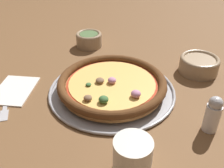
{
  "coord_description": "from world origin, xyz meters",
  "views": [
    {
      "loc": [
        0.63,
        0.15,
        0.46
      ],
      "look_at": [
        0.0,
        0.0,
        0.03
      ],
      "focal_mm": 42.0,
      "sensor_mm": 36.0,
      "label": 1
    }
  ],
  "objects": [
    {
      "name": "pepper_shaker",
      "position": [
        0.1,
        0.28,
        0.05
      ],
      "size": [
        0.04,
        0.04,
        0.1
      ],
      "color": "silver",
      "rests_on": "ground_plane"
    },
    {
      "name": "pizza",
      "position": [
        0.0,
        0.0,
        0.03
      ],
      "size": [
        0.33,
        0.33,
        0.04
      ],
      "color": "#BC7F42",
      "rests_on": "pizza_tray"
    },
    {
      "name": "fork",
      "position": [
        0.12,
        -0.29,
        0.0
      ],
      "size": [
        0.18,
        0.11,
        0.0
      ],
      "rotation": [
        0.0,
        0.0,
        6.76
      ],
      "color": "#B7B7BC",
      "rests_on": "ground_plane"
    },
    {
      "name": "pizza_tray",
      "position": [
        0.0,
        0.0,
        0.0
      ],
      "size": [
        0.38,
        0.38,
        0.01
      ],
      "color": "#9E9EA3",
      "rests_on": "ground_plane"
    },
    {
      "name": "bowl_far",
      "position": [
        -0.29,
        -0.16,
        0.03
      ],
      "size": [
        0.1,
        0.1,
        0.06
      ],
      "color": "#9E8466",
      "rests_on": "ground_plane"
    },
    {
      "name": "drinking_cup",
      "position": [
        0.27,
        0.11,
        0.04
      ],
      "size": [
        0.08,
        0.08,
        0.09
      ],
      "color": "silver",
      "rests_on": "ground_plane"
    },
    {
      "name": "napkin",
      "position": [
        0.06,
        -0.29,
        0.0
      ],
      "size": [
        0.16,
        0.13,
        0.01
      ],
      "rotation": [
        0.0,
        0.0,
        0.12
      ],
      "color": "white",
      "rests_on": "ground_plane"
    },
    {
      "name": "ground_plane",
      "position": [
        0.0,
        0.0,
        0.0
      ],
      "size": [
        3.0,
        3.0,
        0.0
      ],
      "primitive_type": "plane",
      "color": "brown"
    },
    {
      "name": "bowl_near",
      "position": [
        -0.18,
        0.26,
        0.03
      ],
      "size": [
        0.13,
        0.13,
        0.05
      ],
      "color": "#9E8466",
      "rests_on": "ground_plane"
    }
  ]
}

